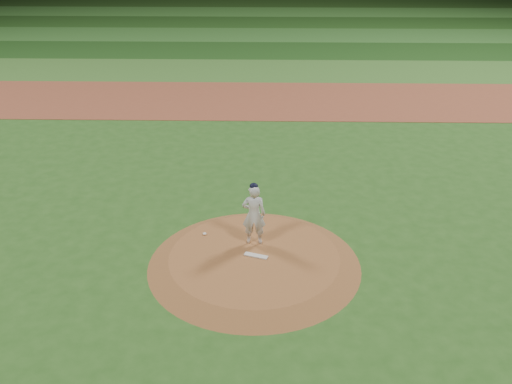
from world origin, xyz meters
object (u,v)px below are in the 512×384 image
at_px(pitching_rubber, 256,256).
at_px(rosin_bag, 205,234).
at_px(pitcher_on_mound, 254,214).
at_px(pitchers_mound, 254,260).

distance_m(pitching_rubber, rosin_bag, 1.78).
height_order(rosin_bag, pitcher_on_mound, pitcher_on_mound).
distance_m(pitchers_mound, rosin_bag, 1.75).
bearing_deg(pitcher_on_mound, pitching_rubber, -83.91).
relative_size(pitchers_mound, rosin_bag, 53.06).
xyz_separation_m(pitching_rubber, rosin_bag, (-1.44, 1.05, 0.01)).
height_order(pitching_rubber, pitcher_on_mound, pitcher_on_mound).
xyz_separation_m(pitchers_mound, pitching_rubber, (0.05, 0.01, 0.14)).
distance_m(rosin_bag, pitcher_on_mound, 1.64).
bearing_deg(pitchers_mound, pitching_rubber, 6.87).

